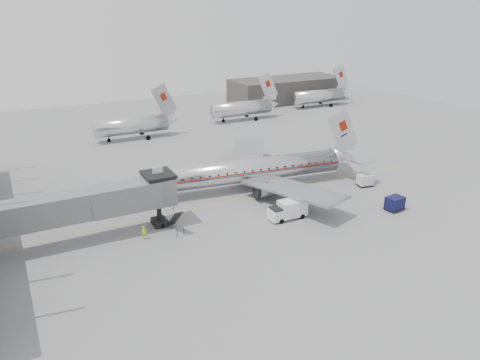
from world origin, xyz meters
The scene contains 12 objects.
ground centered at (0.00, 0.00, 0.00)m, with size 160.00×160.00×0.00m, color slate.
hangar centered at (45.00, 60.00, 3.00)m, with size 30.00×12.00×6.00m, color #3C3A37.
apron_line centered at (3.00, 6.00, 0.01)m, with size 0.15×60.00×0.01m, color gold.
jet_bridge centered at (-16.66, 3.67, 4.18)m, with size 21.00×6.20×7.10m.
distant_aircraft_near centered at (-1.79, 42.00, 2.73)m, with size 16.39×3.20×10.26m.
distant_aircraft_mid centered at (24.21, 46.00, 2.73)m, with size 16.39×3.20×10.26m.
distant_aircraft_far centered at (48.21, 50.00, 2.73)m, with size 16.39×3.20×10.26m.
airliner centered at (6.66, 8.92, 2.64)m, with size 33.17×30.57×10.51m.
service_van centered at (5.11, -2.00, 1.19)m, with size 4.81×1.94×2.26m.
baggage_cart_navy centered at (18.47, -6.19, 0.95)m, with size 2.46×1.99×1.79m.
baggage_cart_white centered at (20.89, 2.00, 0.90)m, with size 2.40×1.98×1.69m.
ramp_worker centered at (-12.00, 0.85, 0.80)m, with size 0.58×0.38×1.60m, color #B9D519.
Camera 1 is at (-24.04, -45.17, 24.71)m, focal length 35.00 mm.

